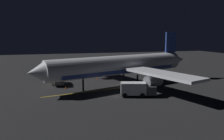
{
  "coord_description": "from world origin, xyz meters",
  "views": [
    {
      "loc": [
        -44.62,
        14.78,
        10.82
      ],
      "look_at": [
        0.0,
        2.0,
        3.5
      ],
      "focal_mm": 34.96,
      "sensor_mm": 36.0,
      "label": 1
    }
  ],
  "objects_px": {
    "ground_crew_worker": "(63,81)",
    "traffic_cone_near_left": "(97,78)",
    "traffic_cone_near_right": "(66,88)",
    "catering_truck": "(136,89)",
    "airliner": "(123,66)",
    "baggage_truck": "(57,79)"
  },
  "relations": [
    {
      "from": "airliner",
      "to": "baggage_truck",
      "type": "bearing_deg",
      "value": 72.78
    },
    {
      "from": "traffic_cone_near_right",
      "to": "baggage_truck",
      "type": "bearing_deg",
      "value": 17.63
    },
    {
      "from": "baggage_truck",
      "to": "traffic_cone_near_right",
      "type": "xyz_separation_m",
      "value": [
        -4.56,
        -1.45,
        -0.94
      ]
    },
    {
      "from": "airliner",
      "to": "traffic_cone_near_left",
      "type": "xyz_separation_m",
      "value": [
        8.15,
        4.09,
        -4.1
      ]
    },
    {
      "from": "ground_crew_worker",
      "to": "traffic_cone_near_right",
      "type": "distance_m",
      "value": 3.76
    },
    {
      "from": "airliner",
      "to": "ground_crew_worker",
      "type": "xyz_separation_m",
      "value": [
        3.47,
        12.72,
        -3.46
      ]
    },
    {
      "from": "catering_truck",
      "to": "traffic_cone_near_right",
      "type": "distance_m",
      "value": 15.08
    },
    {
      "from": "traffic_cone_near_right",
      "to": "airliner",
      "type": "bearing_deg",
      "value": -88.93
    },
    {
      "from": "catering_truck",
      "to": "traffic_cone_near_right",
      "type": "xyz_separation_m",
      "value": [
        9.32,
        11.81,
        -1.06
      ]
    },
    {
      "from": "baggage_truck",
      "to": "catering_truck",
      "type": "bearing_deg",
      "value": -136.33
    },
    {
      "from": "airliner",
      "to": "ground_crew_worker",
      "type": "distance_m",
      "value": 13.63
    },
    {
      "from": "ground_crew_worker",
      "to": "traffic_cone_near_left",
      "type": "bearing_deg",
      "value": -61.56
    },
    {
      "from": "airliner",
      "to": "ground_crew_worker",
      "type": "bearing_deg",
      "value": 74.73
    },
    {
      "from": "catering_truck",
      "to": "traffic_cone_near_left",
      "type": "relative_size",
      "value": 11.88
    },
    {
      "from": "catering_truck",
      "to": "airliner",
      "type": "bearing_deg",
      "value": -4.28
    },
    {
      "from": "traffic_cone_near_left",
      "to": "traffic_cone_near_right",
      "type": "height_order",
      "value": "same"
    },
    {
      "from": "traffic_cone_near_right",
      "to": "catering_truck",
      "type": "bearing_deg",
      "value": -128.29
    },
    {
      "from": "ground_crew_worker",
      "to": "traffic_cone_near_left",
      "type": "height_order",
      "value": "ground_crew_worker"
    },
    {
      "from": "airliner",
      "to": "traffic_cone_near_right",
      "type": "relative_size",
      "value": 72.31
    },
    {
      "from": "ground_crew_worker",
      "to": "traffic_cone_near_left",
      "type": "xyz_separation_m",
      "value": [
        4.68,
        -8.63,
        -0.64
      ]
    },
    {
      "from": "baggage_truck",
      "to": "ground_crew_worker",
      "type": "relative_size",
      "value": 3.33
    },
    {
      "from": "baggage_truck",
      "to": "traffic_cone_near_right",
      "type": "bearing_deg",
      "value": -162.37
    }
  ]
}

